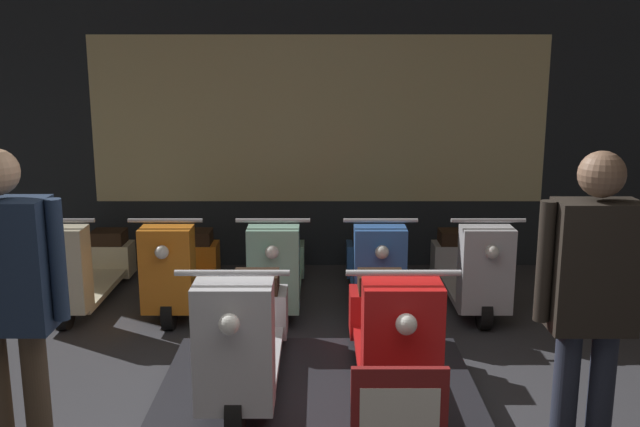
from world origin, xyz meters
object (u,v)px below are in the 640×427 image
scooter_backrow_3 (376,268)px  scooter_display_right (392,334)px  person_right_browsing (593,295)px  scooter_backrow_4 (472,268)px  scooter_backrow_2 (280,268)px  person_left_browsing (9,290)px  scooter_backrow_0 (87,268)px  scooter_backrow_1 (183,268)px  scooter_display_left (247,334)px

scooter_backrow_3 → scooter_display_right: bearing=-91.5°
person_right_browsing → scooter_backrow_4: bearing=90.3°
scooter_backrow_2 → person_left_browsing: size_ratio=0.97×
scooter_display_right → scooter_backrow_0: bearing=141.5°
scooter_display_right → scooter_backrow_4: bearing=65.6°
person_left_browsing → scooter_backrow_4: bearing=43.1°
person_left_browsing → person_right_browsing: size_ratio=1.01×
scooter_backrow_0 → scooter_backrow_2: size_ratio=1.00×
scooter_display_right → scooter_backrow_0: 3.22m
scooter_backrow_2 → scooter_backrow_3: bearing=0.0°
scooter_backrow_1 → person_right_browsing: bearing=-46.4°
scooter_display_right → scooter_backrow_2: size_ratio=1.00×
scooter_backrow_4 → scooter_backrow_1: bearing=180.0°
scooter_backrow_2 → scooter_display_left: bearing=-92.2°
scooter_display_right → person_right_browsing: person_right_browsing is taller
scooter_backrow_2 → scooter_backrow_1: bearing=180.0°
scooter_backrow_4 → person_left_browsing: size_ratio=0.97×
scooter_backrow_1 → person_right_browsing: person_right_browsing is taller
scooter_backrow_0 → scooter_backrow_4: same height
scooter_backrow_4 → scooter_display_right: bearing=-114.4°
scooter_display_left → person_right_browsing: person_right_browsing is taller
scooter_backrow_0 → scooter_backrow_2: 1.71m
scooter_backrow_4 → person_left_browsing: 4.03m
scooter_backrow_4 → person_right_browsing: size_ratio=0.97×
scooter_backrow_2 → person_right_browsing: person_right_browsing is taller
scooter_backrow_0 → scooter_backrow_3: size_ratio=1.00×
scooter_display_left → scooter_display_right: (0.88, 0.00, 0.00)m
scooter_display_left → person_right_browsing: 2.00m
scooter_display_left → scooter_backrow_3: bearing=65.0°
scooter_backrow_4 → scooter_display_left: bearing=-131.8°
person_right_browsing → scooter_backrow_1: bearing=133.6°
scooter_backrow_3 → person_right_browsing: bearing=-72.2°
scooter_backrow_4 → person_left_browsing: (-2.90, -2.71, 0.71)m
scooter_display_right → person_right_browsing: size_ratio=0.97×
scooter_display_right → scooter_backrow_2: scooter_display_right is taller
scooter_backrow_0 → person_left_browsing: 2.85m
scooter_backrow_4 → scooter_backrow_0: bearing=180.0°
scooter_display_left → person_left_browsing: bearing=-147.3°
scooter_backrow_3 → scooter_backrow_4: same height
scooter_backrow_1 → scooter_backrow_2: bearing=0.0°
scooter_backrow_0 → person_right_browsing: 4.43m
scooter_backrow_1 → person_left_browsing: 2.82m
scooter_display_left → scooter_display_right: same height
scooter_backrow_3 → scooter_backrow_4: 0.86m
scooter_backrow_0 → person_left_browsing: person_left_browsing is taller
person_left_browsing → person_right_browsing: bearing=0.0°
scooter_display_right → person_right_browsing: bearing=-37.5°
scooter_backrow_1 → scooter_backrow_3: (1.71, 0.00, 0.00)m
scooter_backrow_2 → scooter_backrow_3: (0.86, 0.00, 0.00)m
scooter_backrow_1 → person_right_browsing: size_ratio=0.97×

